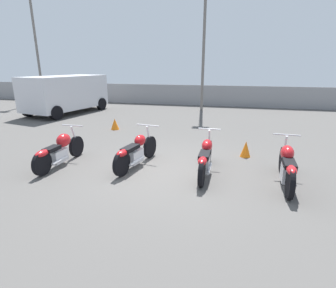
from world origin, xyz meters
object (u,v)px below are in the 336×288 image
light_pole_left (205,17)px  motorcycle_slot_1 (136,152)px  motorcycle_slot_3 (287,166)px  motorcycle_slot_0 (60,150)px  traffic_cone_near (115,124)px  motorcycle_slot_2 (206,158)px  parked_van (66,92)px  light_pole_right (35,34)px  traffic_cone_far (246,149)px

light_pole_left → motorcycle_slot_1: light_pole_left is taller
motorcycle_slot_3 → motorcycle_slot_1: bearing=179.6°
motorcycle_slot_0 → traffic_cone_near: motorcycle_slot_0 is taller
motorcycle_slot_0 → motorcycle_slot_2: size_ratio=0.97×
parked_van → motorcycle_slot_2: bearing=-27.7°
parked_van → light_pole_right: bearing=152.8°
light_pole_right → motorcycle_slot_3: light_pole_right is taller
light_pole_right → traffic_cone_near: size_ratio=17.02×
traffic_cone_near → traffic_cone_far: traffic_cone_far is taller
motorcycle_slot_1 → traffic_cone_near: motorcycle_slot_1 is taller
light_pole_right → motorcycle_slot_2: (12.63, -10.37, -4.17)m
motorcycle_slot_2 → parked_van: 10.94m
motorcycle_slot_0 → motorcycle_slot_3: motorcycle_slot_3 is taller
light_pole_left → motorcycle_slot_2: light_pole_left is taller
light_pole_right → motorcycle_slot_1: size_ratio=3.77×
motorcycle_slot_3 → traffic_cone_far: motorcycle_slot_3 is taller
light_pole_right → traffic_cone_near: bearing=-37.5°
traffic_cone_far → motorcycle_slot_0: bearing=-159.2°
motorcycle_slot_2 → motorcycle_slot_3: 1.83m
light_pole_right → motorcycle_slot_2: size_ratio=3.69×
light_pole_right → motorcycle_slot_3: bearing=-36.1°
light_pole_right → parked_van: (4.21, -3.41, -3.47)m
light_pole_left → motorcycle_slot_2: size_ratio=4.14×
motorcycle_slot_0 → traffic_cone_near: bearing=95.7°
light_pole_right → motorcycle_slot_2: 16.87m
light_pole_right → parked_van: 6.44m
motorcycle_slot_0 → traffic_cone_far: motorcycle_slot_0 is taller
light_pole_left → parked_van: (-7.27, -2.58, -3.95)m
light_pole_right → motorcycle_slot_0: 14.43m
motorcycle_slot_1 → motorcycle_slot_2: motorcycle_slot_2 is taller
traffic_cone_far → traffic_cone_near: bearing=156.1°
motorcycle_slot_0 → traffic_cone_near: size_ratio=4.47×
motorcycle_slot_0 → traffic_cone_far: size_ratio=4.39×
parked_van → motorcycle_slot_1: bearing=-34.4°
traffic_cone_near → traffic_cone_far: bearing=-23.9°
motorcycle_slot_1 → traffic_cone_far: 3.23m
motorcycle_slot_1 → motorcycle_slot_0: bearing=-158.6°
traffic_cone_far → motorcycle_slot_3: bearing=-65.5°
motorcycle_slot_2 → light_pole_right: bearing=141.8°
light_pole_left → traffic_cone_far: light_pole_left is taller
light_pole_left → traffic_cone_near: 8.05m
light_pole_right → motorcycle_slot_1: light_pole_right is taller
parked_van → light_pole_left: bearing=31.4°
motorcycle_slot_2 → traffic_cone_far: (1.03, 1.56, -0.19)m
motorcycle_slot_2 → motorcycle_slot_3: size_ratio=1.03×
motorcycle_slot_0 → light_pole_right: bearing=131.1°
light_pole_left → traffic_cone_far: bearing=-74.8°
light_pole_right → motorcycle_slot_0: size_ratio=3.81×
light_pole_right → traffic_cone_far: light_pole_right is taller
motorcycle_slot_1 → light_pole_left: bearing=96.5°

